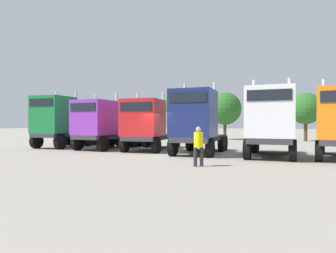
{
  "coord_description": "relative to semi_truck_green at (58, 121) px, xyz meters",
  "views": [
    {
      "loc": [
        7.96,
        -16.03,
        1.88
      ],
      "look_at": [
        -0.71,
        2.63,
        1.68
      ],
      "focal_mm": 32.1,
      "sensor_mm": 36.0,
      "label": 1
    }
  ],
  "objects": [
    {
      "name": "visitor_in_hivis",
      "position": [
        13.23,
        -5.06,
        -1.07
      ],
      "size": [
        0.55,
        0.55,
        1.74
      ],
      "rotation": [
        0.0,
        0.0,
        5.26
      ],
      "color": "#292929",
      "rests_on": "ground"
    },
    {
      "name": "semi_truck_green",
      "position": [
        0.0,
        0.0,
        0.0
      ],
      "size": [
        3.03,
        6.12,
        4.54
      ],
      "rotation": [
        0.0,
        0.0,
        -1.48
      ],
      "color": "#333338",
      "rests_on": "ground"
    },
    {
      "name": "oak_far_right",
      "position": [
        17.4,
        17.56,
        1.39
      ],
      "size": [
        3.36,
        3.36,
        5.18
      ],
      "color": "#4C3823",
      "rests_on": "ground"
    },
    {
      "name": "semi_truck_red",
      "position": [
        7.62,
        0.4,
        -0.27
      ],
      "size": [
        3.43,
        6.67,
        4.06
      ],
      "rotation": [
        0.0,
        0.0,
        -1.42
      ],
      "color": "#333338",
      "rests_on": "ground"
    },
    {
      "name": "semi_truck_navy",
      "position": [
        11.48,
        -0.47,
        -0.07
      ],
      "size": [
        3.05,
        6.21,
        4.44
      ],
      "rotation": [
        0.0,
        0.0,
        -1.48
      ],
      "color": "#333338",
      "rests_on": "ground"
    },
    {
      "name": "oak_far_left",
      "position": [
        1.87,
        19.78,
        2.41
      ],
      "size": [
        4.04,
        4.04,
        6.54
      ],
      "color": "#4C3823",
      "rests_on": "ground"
    },
    {
      "name": "semi_truck_white",
      "position": [
        15.75,
        -0.37,
        -0.11
      ],
      "size": [
        2.9,
        6.36,
        4.4
      ],
      "rotation": [
        0.0,
        0.0,
        -1.51
      ],
      "color": "#333338",
      "rests_on": "ground"
    },
    {
      "name": "oak_far_centre",
      "position": [
        8.79,
        17.22,
        1.55
      ],
      "size": [
        3.83,
        3.83,
        5.57
      ],
      "color": "#4C3823",
      "rests_on": "ground"
    },
    {
      "name": "ground",
      "position": [
        9.6,
        -1.52,
        -2.08
      ],
      "size": [
        200.0,
        200.0,
        0.0
      ],
      "primitive_type": "plane",
      "color": "gray"
    },
    {
      "name": "semi_truck_purple",
      "position": [
        4.0,
        0.06,
        -0.26
      ],
      "size": [
        2.57,
        6.35,
        4.1
      ],
      "rotation": [
        0.0,
        0.0,
        -1.57
      ],
      "color": "#333338",
      "rests_on": "ground"
    }
  ]
}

